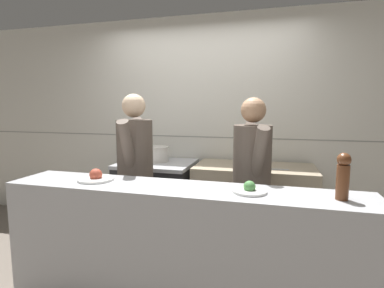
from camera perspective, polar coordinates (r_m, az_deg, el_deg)
wall_back_tiled at (r=3.70m, az=1.99°, el=3.72°), size 8.00×0.06×2.60m
oven_range at (r=3.62m, az=-6.67°, el=-10.30°), size 0.84×0.71×0.88m
prep_counter at (r=3.38m, az=11.63°, el=-11.61°), size 1.26×0.65×0.89m
pass_counter at (r=2.31m, az=-2.18°, el=-19.81°), size 2.61×0.45×0.96m
stock_pot at (r=3.54m, az=-6.73°, el=-1.81°), size 0.29×0.29×0.18m
chefs_knife at (r=3.13m, az=13.73°, el=-4.55°), size 0.39×0.05×0.02m
plated_dish_main at (r=2.45m, az=-17.83°, el=-6.07°), size 0.28×0.28×0.10m
plated_dish_appetiser at (r=2.05m, az=10.88°, el=-8.52°), size 0.23×0.23×0.08m
pepper_mill at (r=2.05m, az=26.83°, el=-5.33°), size 0.08×0.08×0.29m
chef_head_cook at (r=2.88m, az=-10.73°, el=-5.21°), size 0.38×0.72×1.64m
chef_sous at (r=2.65m, az=11.29°, el=-6.80°), size 0.41×0.69×1.60m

